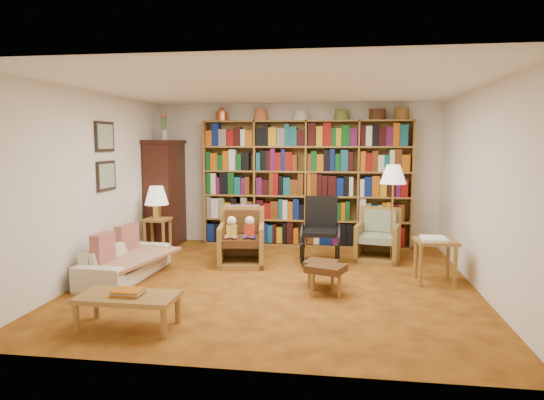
% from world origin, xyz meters
% --- Properties ---
extents(floor, '(5.00, 5.00, 0.00)m').
position_xyz_m(floor, '(0.00, 0.00, 0.00)').
color(floor, '#A16018').
rests_on(floor, ground).
extents(ceiling, '(5.00, 5.00, 0.00)m').
position_xyz_m(ceiling, '(0.00, 0.00, 2.50)').
color(ceiling, white).
rests_on(ceiling, wall_back).
extents(wall_back, '(5.00, 0.00, 5.00)m').
position_xyz_m(wall_back, '(0.00, 2.50, 1.25)').
color(wall_back, white).
rests_on(wall_back, floor).
extents(wall_front, '(5.00, 0.00, 5.00)m').
position_xyz_m(wall_front, '(0.00, -2.50, 1.25)').
color(wall_front, white).
rests_on(wall_front, floor).
extents(wall_left, '(0.00, 5.00, 5.00)m').
position_xyz_m(wall_left, '(-2.50, 0.00, 1.25)').
color(wall_left, white).
rests_on(wall_left, floor).
extents(wall_right, '(0.00, 5.00, 5.00)m').
position_xyz_m(wall_right, '(2.50, 0.00, 1.25)').
color(wall_right, white).
rests_on(wall_right, floor).
extents(bookshelf, '(3.60, 0.30, 2.42)m').
position_xyz_m(bookshelf, '(0.20, 2.33, 1.17)').
color(bookshelf, olive).
rests_on(bookshelf, floor).
extents(curio_cabinet, '(0.50, 0.95, 2.40)m').
position_xyz_m(curio_cabinet, '(-2.25, 2.00, 0.95)').
color(curio_cabinet, '#36160E').
rests_on(curio_cabinet, floor).
extents(framed_pictures, '(0.03, 0.52, 0.97)m').
position_xyz_m(framed_pictures, '(-2.48, 0.30, 1.62)').
color(framed_pictures, black).
rests_on(framed_pictures, wall_left).
extents(sofa, '(1.64, 0.70, 0.47)m').
position_xyz_m(sofa, '(-2.05, -0.10, 0.24)').
color(sofa, beige).
rests_on(sofa, floor).
extents(sofa_throw, '(1.04, 1.57, 0.04)m').
position_xyz_m(sofa_throw, '(-2.00, -0.10, 0.30)').
color(sofa_throw, beige).
rests_on(sofa_throw, sofa).
extents(cushion_left, '(0.21, 0.42, 0.40)m').
position_xyz_m(cushion_left, '(-2.18, 0.25, 0.45)').
color(cushion_left, maroon).
rests_on(cushion_left, sofa).
extents(cushion_right, '(0.14, 0.42, 0.42)m').
position_xyz_m(cushion_right, '(-2.18, -0.45, 0.45)').
color(cushion_right, maroon).
rests_on(cushion_right, sofa).
extents(side_table_lamp, '(0.41, 0.41, 0.59)m').
position_xyz_m(side_table_lamp, '(-2.15, 1.32, 0.43)').
color(side_table_lamp, olive).
rests_on(side_table_lamp, floor).
extents(table_lamp, '(0.39, 0.39, 0.53)m').
position_xyz_m(table_lamp, '(-2.15, 1.32, 0.95)').
color(table_lamp, gold).
rests_on(table_lamp, side_table_lamp).
extents(armchair_leather, '(0.78, 0.81, 0.86)m').
position_xyz_m(armchair_leather, '(-0.64, 0.90, 0.35)').
color(armchair_leather, olive).
rests_on(armchair_leather, floor).
extents(armchair_sage, '(0.77, 0.79, 0.80)m').
position_xyz_m(armchair_sage, '(1.39, 1.47, 0.30)').
color(armchair_sage, olive).
rests_on(armchair_sage, floor).
extents(wheelchair, '(0.58, 0.81, 1.01)m').
position_xyz_m(wheelchair, '(0.52, 1.05, 0.46)').
color(wheelchair, black).
rests_on(wheelchair, floor).
extents(floor_lamp, '(0.39, 0.39, 1.49)m').
position_xyz_m(floor_lamp, '(1.58, 1.32, 1.28)').
color(floor_lamp, gold).
rests_on(floor_lamp, floor).
extents(side_table_papers, '(0.54, 0.54, 0.60)m').
position_xyz_m(side_table_papers, '(2.03, 0.25, 0.48)').
color(side_table_papers, olive).
rests_on(side_table_papers, floor).
extents(footstool_a, '(0.53, 0.49, 0.36)m').
position_xyz_m(footstool_a, '(0.65, -0.43, 0.30)').
color(footstool_a, '#542F16').
rests_on(footstool_a, floor).
extents(footstool_b, '(0.46, 0.42, 0.33)m').
position_xyz_m(footstool_b, '(0.58, -0.11, 0.27)').
color(footstool_b, '#542F16').
rests_on(footstool_b, floor).
extents(coffee_table, '(0.97, 0.49, 0.39)m').
position_xyz_m(coffee_table, '(-1.25, -1.77, 0.29)').
color(coffee_table, olive).
rests_on(coffee_table, floor).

